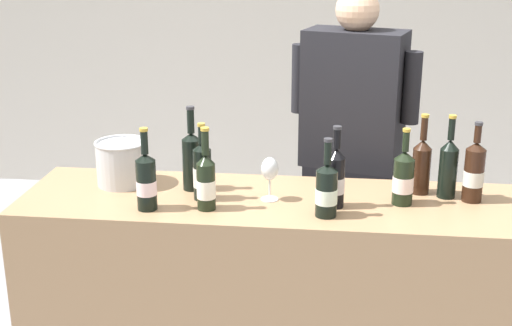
{
  "coord_description": "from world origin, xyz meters",
  "views": [
    {
      "loc": [
        0.17,
        -2.62,
        1.93
      ],
      "look_at": [
        -0.13,
        0.0,
        1.06
      ],
      "focal_mm": 49.11,
      "sensor_mm": 36.0,
      "label": 1
    }
  ],
  "objects_px": {
    "wine_bottle_9": "(327,190)",
    "wine_glass": "(270,171)",
    "ice_bucket": "(122,162)",
    "wine_bottle_0": "(448,166)",
    "wine_bottle_2": "(403,178)",
    "wine_bottle_5": "(474,172)",
    "person_server": "(350,173)",
    "wine_bottle_1": "(192,159)",
    "wine_bottle_6": "(146,181)",
    "wine_bottle_8": "(336,177)",
    "wine_bottle_7": "(206,181)",
    "wine_bottle_3": "(421,164)",
    "wine_bottle_4": "(202,172)"
  },
  "relations": [
    {
      "from": "wine_bottle_9",
      "to": "wine_glass",
      "type": "bearing_deg",
      "value": 147.8
    },
    {
      "from": "wine_glass",
      "to": "ice_bucket",
      "type": "xyz_separation_m",
      "value": [
        -0.64,
        0.11,
        -0.03
      ]
    },
    {
      "from": "wine_bottle_0",
      "to": "wine_glass",
      "type": "bearing_deg",
      "value": -170.83
    },
    {
      "from": "wine_bottle_2",
      "to": "wine_bottle_5",
      "type": "height_order",
      "value": "wine_bottle_5"
    },
    {
      "from": "wine_bottle_0",
      "to": "person_server",
      "type": "relative_size",
      "value": 0.2
    },
    {
      "from": "wine_bottle_0",
      "to": "wine_glass",
      "type": "relative_size",
      "value": 1.93
    },
    {
      "from": "wine_bottle_1",
      "to": "wine_bottle_6",
      "type": "xyz_separation_m",
      "value": [
        -0.13,
        -0.24,
        -0.02
      ]
    },
    {
      "from": "wine_glass",
      "to": "person_server",
      "type": "relative_size",
      "value": 0.1
    },
    {
      "from": "wine_bottle_1",
      "to": "person_server",
      "type": "xyz_separation_m",
      "value": [
        0.66,
        0.54,
        -0.22
      ]
    },
    {
      "from": "wine_bottle_5",
      "to": "person_server",
      "type": "relative_size",
      "value": 0.19
    },
    {
      "from": "wine_bottle_5",
      "to": "ice_bucket",
      "type": "distance_m",
      "value": 1.44
    },
    {
      "from": "wine_bottle_2",
      "to": "wine_bottle_8",
      "type": "relative_size",
      "value": 0.95
    },
    {
      "from": "wine_bottle_2",
      "to": "wine_bottle_7",
      "type": "distance_m",
      "value": 0.77
    },
    {
      "from": "wine_bottle_3",
      "to": "wine_bottle_9",
      "type": "xyz_separation_m",
      "value": [
        -0.38,
        -0.29,
        -0.02
      ]
    },
    {
      "from": "wine_bottle_3",
      "to": "wine_bottle_9",
      "type": "height_order",
      "value": "wine_bottle_3"
    },
    {
      "from": "wine_bottle_4",
      "to": "person_server",
      "type": "bearing_deg",
      "value": 46.98
    },
    {
      "from": "wine_bottle_1",
      "to": "wine_bottle_8",
      "type": "bearing_deg",
      "value": -12.35
    },
    {
      "from": "wine_bottle_3",
      "to": "wine_bottle_0",
      "type": "bearing_deg",
      "value": -19.5
    },
    {
      "from": "wine_bottle_6",
      "to": "ice_bucket",
      "type": "distance_m",
      "value": 0.32
    },
    {
      "from": "wine_bottle_6",
      "to": "person_server",
      "type": "bearing_deg",
      "value": 44.36
    },
    {
      "from": "wine_bottle_6",
      "to": "ice_bucket",
      "type": "relative_size",
      "value": 1.45
    },
    {
      "from": "wine_bottle_1",
      "to": "wine_bottle_3",
      "type": "relative_size",
      "value": 1.06
    },
    {
      "from": "wine_bottle_5",
      "to": "wine_bottle_9",
      "type": "relative_size",
      "value": 1.07
    },
    {
      "from": "wine_bottle_0",
      "to": "wine_bottle_9",
      "type": "relative_size",
      "value": 1.12
    },
    {
      "from": "wine_bottle_1",
      "to": "wine_bottle_9",
      "type": "xyz_separation_m",
      "value": [
        0.56,
        -0.23,
        -0.03
      ]
    },
    {
      "from": "wine_bottle_2",
      "to": "wine_bottle_9",
      "type": "bearing_deg",
      "value": -151.64
    },
    {
      "from": "wine_bottle_7",
      "to": "wine_bottle_8",
      "type": "bearing_deg",
      "value": 9.42
    },
    {
      "from": "wine_bottle_5",
      "to": "wine_bottle_9",
      "type": "height_order",
      "value": "wine_bottle_5"
    },
    {
      "from": "wine_bottle_1",
      "to": "wine_bottle_6",
      "type": "bearing_deg",
      "value": -118.21
    },
    {
      "from": "ice_bucket",
      "to": "wine_bottle_7",
      "type": "bearing_deg",
      "value": -30.69
    },
    {
      "from": "wine_bottle_6",
      "to": "wine_bottle_7",
      "type": "distance_m",
      "value": 0.23
    },
    {
      "from": "wine_bottle_2",
      "to": "person_server",
      "type": "distance_m",
      "value": 0.66
    },
    {
      "from": "wine_bottle_8",
      "to": "wine_glass",
      "type": "distance_m",
      "value": 0.26
    },
    {
      "from": "wine_bottle_0",
      "to": "wine_bottle_9",
      "type": "height_order",
      "value": "wine_bottle_0"
    },
    {
      "from": "wine_bottle_6",
      "to": "wine_glass",
      "type": "relative_size",
      "value": 1.84
    },
    {
      "from": "wine_bottle_4",
      "to": "wine_glass",
      "type": "bearing_deg",
      "value": 4.74
    },
    {
      "from": "wine_bottle_1",
      "to": "wine_bottle_3",
      "type": "xyz_separation_m",
      "value": [
        0.94,
        0.07,
        -0.01
      ]
    },
    {
      "from": "wine_bottle_3",
      "to": "ice_bucket",
      "type": "xyz_separation_m",
      "value": [
        -1.25,
        -0.04,
        -0.03
      ]
    },
    {
      "from": "wine_bottle_5",
      "to": "wine_glass",
      "type": "bearing_deg",
      "value": -174.16
    },
    {
      "from": "ice_bucket",
      "to": "person_server",
      "type": "bearing_deg",
      "value": 27.55
    },
    {
      "from": "wine_bottle_9",
      "to": "wine_bottle_2",
      "type": "bearing_deg",
      "value": 28.36
    },
    {
      "from": "wine_bottle_3",
      "to": "ice_bucket",
      "type": "height_order",
      "value": "wine_bottle_3"
    },
    {
      "from": "ice_bucket",
      "to": "wine_bottle_2",
      "type": "bearing_deg",
      "value": -4.81
    },
    {
      "from": "wine_bottle_6",
      "to": "wine_bottle_5",
      "type": "bearing_deg",
      "value": 10.62
    },
    {
      "from": "wine_bottle_2",
      "to": "person_server",
      "type": "relative_size",
      "value": 0.18
    },
    {
      "from": "wine_glass",
      "to": "wine_bottle_1",
      "type": "bearing_deg",
      "value": 165.64
    },
    {
      "from": "wine_bottle_2",
      "to": "wine_bottle_4",
      "type": "height_order",
      "value": "wine_bottle_4"
    },
    {
      "from": "wine_bottle_8",
      "to": "wine_bottle_9",
      "type": "distance_m",
      "value": 0.11
    },
    {
      "from": "person_server",
      "to": "ice_bucket",
      "type": "bearing_deg",
      "value": -152.45
    },
    {
      "from": "wine_bottle_8",
      "to": "ice_bucket",
      "type": "relative_size",
      "value": 1.45
    }
  ]
}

